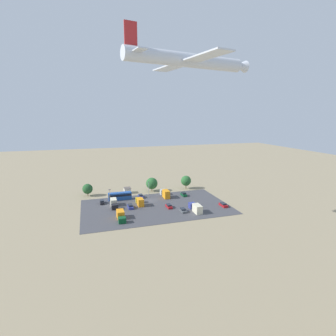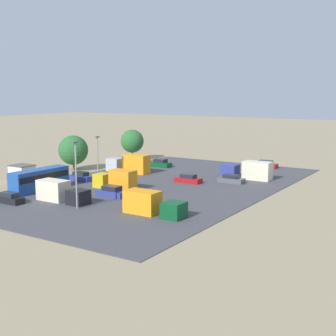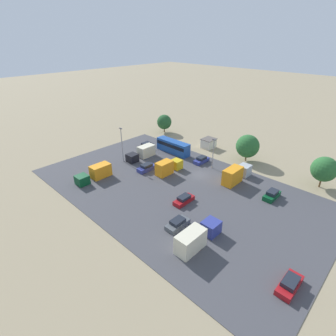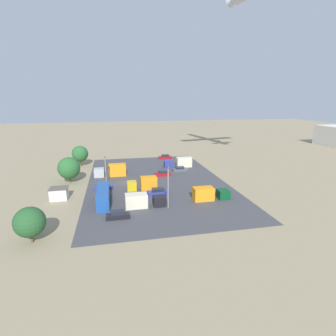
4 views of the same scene
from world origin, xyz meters
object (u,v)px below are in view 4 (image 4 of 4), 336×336
parked_car_1 (116,166)px  parked_truck_2 (112,171)px  parked_car_3 (165,157)px  bus (103,195)px  parked_car_0 (158,192)px  parked_car_5 (118,215)px  parked_truck_0 (143,201)px  parked_truck_3 (144,184)px  parked_car_6 (163,174)px  parked_car_4 (180,169)px  parked_car_2 (103,187)px  parked_truck_1 (209,194)px  shed_building (59,193)px  parked_truck_4 (180,163)px

parked_car_1 → parked_truck_2: size_ratio=0.49×
parked_car_1 → parked_car_3: bearing=-59.8°
bus → parked_car_3: bearing=61.9°
parked_car_0 → parked_car_5: size_ratio=1.07×
parked_truck_0 → bus: bearing=-113.7°
parked_car_5 → parked_truck_3: (-15.12, 6.67, 0.82)m
parked_car_3 → parked_truck_3: bearing=-19.8°
parked_car_0 → parked_car_6: size_ratio=1.03×
parked_car_4 → parked_truck_2: bearing=-86.6°
parked_car_0 → bus: bearing=102.5°
parked_car_2 → parked_car_4: size_ratio=1.00×
parked_car_6 → parked_truck_2: 14.51m
parked_car_3 → parked_car_2: bearing=-35.3°
bus → parked_car_0: bus is taller
parked_car_0 → parked_truck_1: size_ratio=0.57×
parked_car_4 → parked_truck_0: bearing=-29.5°
parked_car_1 → parked_car_5: bearing=179.8°
shed_building → parked_car_1: bearing=152.7°
bus → parked_car_4: bus is taller
parked_truck_2 → parked_truck_3: parked_truck_2 is taller
parked_car_3 → parked_truck_4: 13.51m
parked_car_2 → parked_truck_3: parked_truck_3 is taller
parked_car_3 → parked_truck_2: size_ratio=0.53×
parked_truck_4 → parked_truck_1: bearing=178.5°
bus → parked_car_0: bearing=12.5°
parked_car_3 → parked_car_4: size_ratio=1.07×
parked_car_1 → parked_truck_0: parked_truck_0 is taller
parked_car_2 → shed_building: bearing=116.4°
parked_truck_2 → bus: bearing=174.6°
bus → parked_truck_3: 11.88m
parked_truck_2 → parked_truck_4: size_ratio=0.99×
parked_car_3 → parked_truck_4: (13.31, 2.13, 0.84)m
parked_truck_0 → parked_truck_1: same height
parked_car_0 → parked_car_4: bearing=-28.1°
parked_car_2 → parked_truck_4: size_ratio=0.49×
parked_car_0 → parked_truck_3: 5.25m
parked_car_2 → parked_truck_1: size_ratio=0.54×
parked_car_4 → parked_truck_1: bearing=0.9°
parked_truck_3 → shed_building: bearing=97.1°
shed_building → parked_truck_1: (7.24, 32.36, 0.06)m
parked_car_1 → parked_car_5: (37.26, -0.15, -0.06)m
shed_building → parked_car_4: (-16.96, 31.96, -0.66)m
bus → parked_car_4: size_ratio=2.30×
bus → parked_truck_0: bus is taller
parked_truck_1 → parked_truck_4: 29.13m
parked_car_4 → parked_car_3: bearing=-177.0°
parked_car_2 → parked_truck_3: (2.28, 9.80, 0.80)m
parked_car_3 → parked_car_5: 51.37m
shed_building → parked_truck_4: size_ratio=0.43×
parked_truck_3 → parked_truck_4: parked_truck_4 is taller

